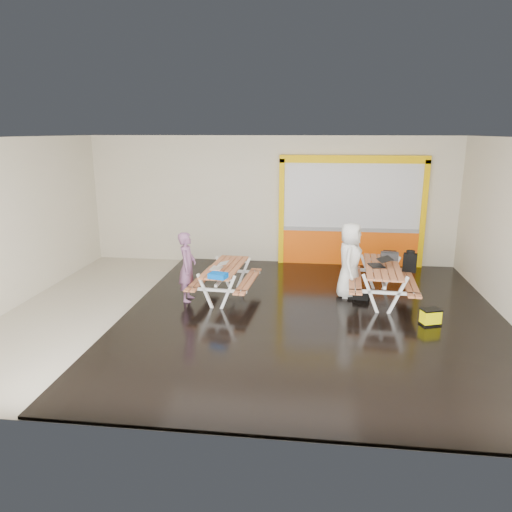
# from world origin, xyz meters

# --- Properties ---
(room) EXTENTS (10.02, 8.02, 3.52)m
(room) POSITION_xyz_m (0.00, 0.00, 1.75)
(room) COLOR #BDB3A0
(room) RESTS_ON ground
(deck) EXTENTS (7.50, 7.98, 0.05)m
(deck) POSITION_xyz_m (1.25, 0.00, 0.03)
(deck) COLOR black
(deck) RESTS_ON room
(kiosk) EXTENTS (3.88, 0.16, 3.00)m
(kiosk) POSITION_xyz_m (2.20, 3.93, 1.44)
(kiosk) COLOR #F95908
(kiosk) RESTS_ON room
(picnic_table_left) EXTENTS (1.41, 1.96, 0.75)m
(picnic_table_left) POSITION_xyz_m (-0.68, 0.87, 0.58)
(picnic_table_left) COLOR #BD7047
(picnic_table_left) RESTS_ON deck
(picnic_table_right) EXTENTS (1.52, 2.14, 0.82)m
(picnic_table_right) POSITION_xyz_m (2.71, 1.09, 0.63)
(picnic_table_right) COLOR #BD7047
(picnic_table_right) RESTS_ON deck
(person_left) EXTENTS (0.38, 0.56, 1.52)m
(person_left) POSITION_xyz_m (-1.44, 0.59, 0.79)
(person_left) COLOR #784C70
(person_left) RESTS_ON deck
(person_right) EXTENTS (0.69, 0.92, 1.69)m
(person_right) POSITION_xyz_m (2.03, 1.26, 0.86)
(person_right) COLOR white
(person_right) RESTS_ON deck
(laptop_left) EXTENTS (0.38, 0.35, 0.15)m
(laptop_left) POSITION_xyz_m (-0.78, 0.67, 0.80)
(laptop_left) COLOR silver
(laptop_left) RESTS_ON picnic_table_left
(laptop_right) EXTENTS (0.51, 0.47, 0.19)m
(laptop_right) POSITION_xyz_m (2.63, 1.06, 0.88)
(laptop_right) COLOR black
(laptop_right) RESTS_ON picnic_table_right
(blue_pouch) EXTENTS (0.40, 0.33, 0.10)m
(blue_pouch) POSITION_xyz_m (-0.66, 0.01, 0.80)
(blue_pouch) COLOR blue
(blue_pouch) RESTS_ON picnic_table_left
(toolbox) EXTENTS (0.39, 0.22, 0.22)m
(toolbox) POSITION_xyz_m (2.92, 1.61, 0.91)
(toolbox) COLOR black
(toolbox) RESTS_ON picnic_table_right
(backpack) EXTENTS (0.33, 0.26, 0.49)m
(backpack) POSITION_xyz_m (3.41, 1.81, 0.75)
(backpack) COLOR black
(backpack) RESTS_ON picnic_table_right
(dark_case) EXTENTS (0.50, 0.41, 0.17)m
(dark_case) POSITION_xyz_m (2.25, 1.17, 0.13)
(dark_case) COLOR black
(dark_case) RESTS_ON deck
(fluke_bag) EXTENTS (0.42, 0.34, 0.31)m
(fluke_bag) POSITION_xyz_m (3.47, -0.20, 0.20)
(fluke_bag) COLOR black
(fluke_bag) RESTS_ON deck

